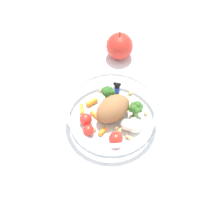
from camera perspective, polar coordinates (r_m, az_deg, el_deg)
The scene contains 4 objects.
ground_plane at distance 0.76m, azimuth -1.30°, elevation -1.20°, with size 2.40×2.40×0.00m, color white.
food_container at distance 0.73m, azimuth 0.26°, elevation -0.08°, with size 0.21×0.21×0.07m.
loose_apple at distance 0.87m, azimuth 1.36°, elevation 11.67°, with size 0.07×0.07×0.08m.
folded_napkin at distance 0.67m, azimuth -7.84°, elevation -14.52°, with size 0.14×0.15×0.01m, color white.
Camera 1 is at (0.30, 0.31, 0.62)m, focal length 51.28 mm.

